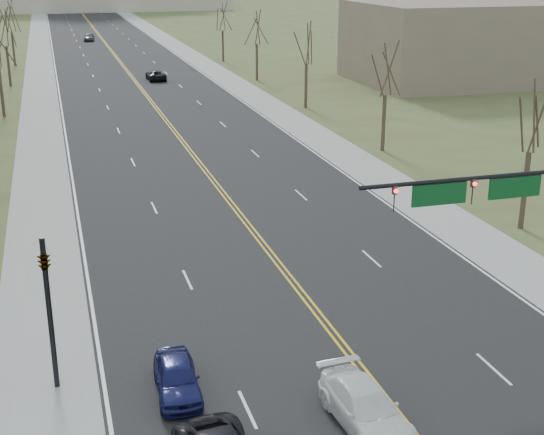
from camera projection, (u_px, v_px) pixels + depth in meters
road at (119, 60)px, 119.15m from camera, size 20.00×380.00×0.01m
sidewalk_left at (40, 63)px, 115.96m from camera, size 4.00×380.00×0.03m
sidewalk_right at (194, 57)px, 122.33m from camera, size 4.00×380.00×0.03m
center_line at (119, 60)px, 119.15m from camera, size 0.42×380.00×0.01m
edge_line_left at (54, 62)px, 116.55m from camera, size 0.15×380.00×0.01m
edge_line_right at (180, 58)px, 121.75m from camera, size 0.15×380.00×0.01m
signal_mast at (512, 199)px, 31.68m from camera, size 12.12×0.44×7.20m
signal_left at (48, 297)px, 27.32m from camera, size 0.32×0.36×6.00m
tree_r_0 at (533, 120)px, 43.09m from camera, size 3.74×3.74×8.50m
tree_r_1 at (386, 72)px, 61.24m from camera, size 3.74×3.74×8.50m
tree_r_2 at (307, 46)px, 79.39m from camera, size 3.74×3.74×8.50m
tree_r_3 at (257, 29)px, 97.54m from camera, size 3.74×3.74×8.50m
tree_l_3 at (4, 30)px, 92.81m from camera, size 3.96×3.96×9.00m
tree_r_4 at (222, 18)px, 115.69m from camera, size 3.74×3.74×8.50m
tree_l_4 at (10, 18)px, 110.96m from camera, size 3.96×3.96×9.00m
bldg_right_mass at (457, 42)px, 97.29m from camera, size 25.00×20.00×10.00m
car_sb_inner_second at (366, 408)px, 25.92m from camera, size 2.28×4.96×1.40m
car_sb_outer_second at (177, 377)px, 27.86m from camera, size 1.76×3.96×1.33m
car_far_nb at (156, 75)px, 99.52m from camera, size 2.34×4.86×1.33m
car_far_sb at (89, 37)px, 146.26m from camera, size 2.39×4.72×1.54m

